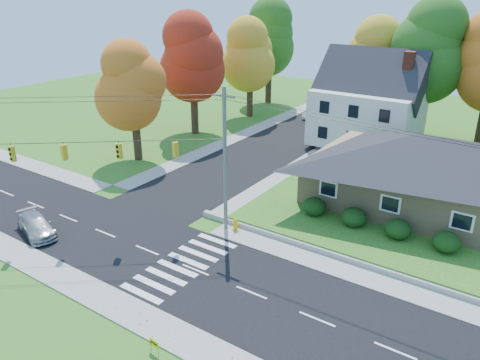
# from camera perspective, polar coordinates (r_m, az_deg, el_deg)

# --- Properties ---
(ground) EXTENTS (120.00, 120.00, 0.00)m
(ground) POSITION_cam_1_polar(r_m,az_deg,el_deg) (28.66, -5.45, -10.87)
(ground) COLOR #3D7923
(road_main) EXTENTS (90.00, 8.00, 0.02)m
(road_main) POSITION_cam_1_polar(r_m,az_deg,el_deg) (28.66, -5.45, -10.85)
(road_main) COLOR black
(road_main) RESTS_ON ground
(road_cross) EXTENTS (8.00, 44.00, 0.02)m
(road_cross) POSITION_cam_1_polar(r_m,az_deg,el_deg) (52.50, 5.85, 5.01)
(road_cross) COLOR black
(road_cross) RESTS_ON ground
(sidewalk_north) EXTENTS (90.00, 2.00, 0.08)m
(sidewalk_north) POSITION_cam_1_polar(r_m,az_deg,el_deg) (32.05, 0.25, -6.78)
(sidewalk_north) COLOR #9C9A90
(sidewalk_north) RESTS_ON ground
(sidewalk_south) EXTENTS (90.00, 2.00, 0.08)m
(sidewalk_south) POSITION_cam_1_polar(r_m,az_deg,el_deg) (25.76, -12.78, -15.66)
(sidewalk_south) COLOR #9C9A90
(sidewalk_south) RESTS_ON ground
(ranch_house) EXTENTS (14.60, 10.60, 5.40)m
(ranch_house) POSITION_cam_1_polar(r_m,az_deg,el_deg) (37.17, 20.38, 1.48)
(ranch_house) COLOR tan
(ranch_house) RESTS_ON lawn
(colonial_house) EXTENTS (10.40, 8.40, 9.60)m
(colonial_house) POSITION_cam_1_polar(r_m,az_deg,el_deg) (49.99, 15.39, 8.86)
(colonial_house) COLOR silver
(colonial_house) RESTS_ON lawn
(hedge_row) EXTENTS (10.70, 1.70, 1.27)m
(hedge_row) POSITION_cam_1_polar(r_m,az_deg,el_deg) (32.58, 16.17, -5.04)
(hedge_row) COLOR #163A10
(hedge_row) RESTS_ON lawn
(traffic_infrastructure) EXTENTS (38.10, 10.66, 10.00)m
(traffic_infrastructure) POSITION_cam_1_polar(r_m,az_deg,el_deg) (27.24, -4.29, -0.40)
(traffic_infrastructure) COLOR #666059
(traffic_infrastructure) RESTS_ON ground
(tree_lot_0) EXTENTS (6.72, 6.72, 12.51)m
(tree_lot_0) POSITION_cam_1_polar(r_m,az_deg,el_deg) (55.57, 15.93, 14.04)
(tree_lot_0) COLOR #3F2A19
(tree_lot_0) RESTS_ON lawn
(tree_lot_1) EXTENTS (7.84, 7.84, 14.60)m
(tree_lot_1) POSITION_cam_1_polar(r_m,az_deg,el_deg) (52.83, 22.02, 14.33)
(tree_lot_1) COLOR #3F2A19
(tree_lot_1) RESTS_ON lawn
(tree_west_0) EXTENTS (6.16, 6.16, 11.47)m
(tree_west_0) POSITION_cam_1_polar(r_m,az_deg,el_deg) (45.25, -12.99, 11.06)
(tree_west_0) COLOR #3F2A19
(tree_west_0) RESTS_ON ground
(tree_west_1) EXTENTS (7.28, 7.28, 13.56)m
(tree_west_1) POSITION_cam_1_polar(r_m,az_deg,el_deg) (52.88, -5.82, 14.54)
(tree_west_1) COLOR #3F2A19
(tree_west_1) RESTS_ON ground
(tree_west_2) EXTENTS (6.72, 6.72, 12.51)m
(tree_west_2) POSITION_cam_1_polar(r_m,az_deg,el_deg) (60.36, 1.24, 15.00)
(tree_west_2) COLOR #3F2A19
(tree_west_2) RESTS_ON ground
(tree_west_3) EXTENTS (7.84, 7.84, 14.60)m
(tree_west_3) POSITION_cam_1_polar(r_m,az_deg,el_deg) (68.01, 3.62, 16.93)
(tree_west_3) COLOR #3F2A19
(tree_west_3) RESTS_ON ground
(silver_sedan) EXTENTS (4.61, 2.99, 1.24)m
(silver_sedan) POSITION_cam_1_polar(r_m,az_deg,el_deg) (34.89, -23.59, -5.14)
(silver_sedan) COLOR #A8A8A8
(silver_sedan) RESTS_ON road_main
(white_car) EXTENTS (2.95, 4.25, 1.33)m
(white_car) POSITION_cam_1_polar(r_m,az_deg,el_deg) (61.01, 9.39, 7.97)
(white_car) COLOR silver
(white_car) RESTS_ON road_cross
(fire_hydrant) EXTENTS (0.51, 0.41, 0.91)m
(fire_hydrant) POSITION_cam_1_polar(r_m,az_deg,el_deg) (32.56, -0.56, -5.48)
(fire_hydrant) COLOR #EDAC0E
(fire_hydrant) RESTS_ON ground
(yard_sign) EXTENTS (0.61, 0.09, 0.76)m
(yard_sign) POSITION_cam_1_polar(r_m,az_deg,el_deg) (23.13, -10.44, -19.00)
(yard_sign) COLOR black
(yard_sign) RESTS_ON ground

